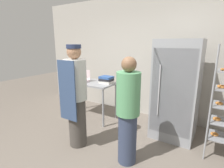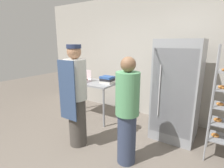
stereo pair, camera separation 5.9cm
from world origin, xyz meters
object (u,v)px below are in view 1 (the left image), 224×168
Objects in this scene: refrigerator at (176,90)px; donut_box at (83,80)px; person_customer at (128,111)px; person_baker at (76,96)px; blender_pitcher at (79,74)px; binder_stack at (106,80)px.

refrigerator is 6.79× the size of donut_box.
person_baker is at bearing -176.61° from person_customer.
donut_box is (-2.00, -0.30, 0.01)m from refrigerator.
blender_pitcher reaches higher than binder_stack.
donut_box is at bearing 125.53° from person_baker.
donut_box is at bearing -32.55° from blender_pitcher.
refrigerator is 6.26× the size of binder_stack.
blender_pitcher is at bearing 150.94° from person_customer.
refrigerator is 2.03m from donut_box.
blender_pitcher is at bearing -177.39° from binder_stack.
refrigerator is at bearing 42.47° from person_baker.
donut_box is 0.90× the size of blender_pitcher.
person_customer is (1.60, -0.87, -0.11)m from donut_box.
binder_stack is 1.13m from person_baker.
person_customer reaches higher than binder_stack.
binder_stack is 1.53m from person_customer.
blender_pitcher is (-0.26, 0.16, 0.08)m from donut_box.
binder_stack is 0.18× the size of person_customer.
refrigerator is at bearing 3.99° from binder_stack.
donut_box is 1.14m from person_baker.
refrigerator is 1.49m from binder_stack.
blender_pitcher is at bearing -176.48° from refrigerator.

